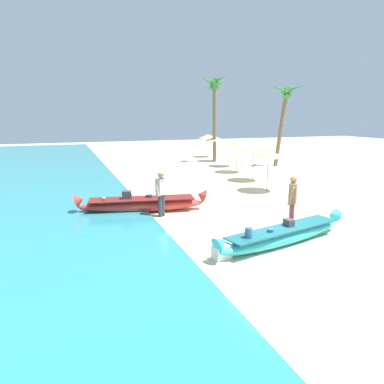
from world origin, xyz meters
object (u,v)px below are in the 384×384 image
(cooler_box, at_px, (222,252))
(person_tourist_customer, at_px, (292,200))
(boat_cyan_foreground, at_px, (283,235))
(boat_red_midground, at_px, (142,204))
(palm_tree_tall_inland, at_px, (285,100))
(palm_tree_leaning_seaward, at_px, (214,92))
(person_vendor_hatted, at_px, (161,189))

(cooler_box, bearing_deg, person_tourist_customer, 10.21)
(boat_cyan_foreground, bearing_deg, boat_red_midground, 122.30)
(boat_red_midground, height_order, palm_tree_tall_inland, palm_tree_tall_inland)
(palm_tree_leaning_seaward, bearing_deg, cooler_box, -113.03)
(palm_tree_leaning_seaward, bearing_deg, boat_cyan_foreground, -107.39)
(palm_tree_leaning_seaward, distance_m, cooler_box, 19.30)
(boat_cyan_foreground, relative_size, person_tourist_customer, 2.72)
(boat_cyan_foreground, distance_m, person_vendor_hatted, 4.55)
(person_tourist_customer, height_order, cooler_box, person_tourist_customer)
(palm_tree_tall_inland, bearing_deg, cooler_box, -129.04)
(boat_cyan_foreground, relative_size, palm_tree_leaning_seaward, 0.74)
(palm_tree_tall_inland, xyz_separation_m, cooler_box, (-10.97, -13.53, -4.33))
(person_tourist_customer, bearing_deg, boat_cyan_foreground, -135.65)
(person_tourist_customer, bearing_deg, person_vendor_hatted, 137.41)
(person_vendor_hatted, xyz_separation_m, palm_tree_leaning_seaward, (7.69, 13.03, 4.21))
(boat_red_midground, xyz_separation_m, person_vendor_hatted, (0.51, -0.87, 0.69))
(cooler_box, bearing_deg, palm_tree_leaning_seaward, 55.22)
(palm_tree_tall_inland, distance_m, palm_tree_leaning_seaward, 5.21)
(boat_red_midground, bearing_deg, boat_cyan_foreground, -57.70)
(palm_tree_tall_inland, bearing_deg, boat_red_midground, -144.30)
(person_tourist_customer, relative_size, palm_tree_leaning_seaward, 0.27)
(boat_cyan_foreground, distance_m, cooler_box, 2.06)
(boat_red_midground, distance_m, palm_tree_leaning_seaward, 15.46)
(person_tourist_customer, relative_size, cooler_box, 3.95)
(boat_red_midground, distance_m, cooler_box, 5.08)
(boat_red_midground, relative_size, palm_tree_tall_inland, 0.86)
(boat_red_midground, height_order, person_vendor_hatted, person_vendor_hatted)
(person_vendor_hatted, bearing_deg, palm_tree_tall_inland, 39.59)
(person_tourist_customer, bearing_deg, palm_tree_leaning_seaward, 74.46)
(palm_tree_tall_inland, bearing_deg, person_tourist_customer, -123.28)
(boat_cyan_foreground, bearing_deg, palm_tree_leaning_seaward, 72.61)
(boat_red_midground, bearing_deg, person_tourist_customer, -45.77)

